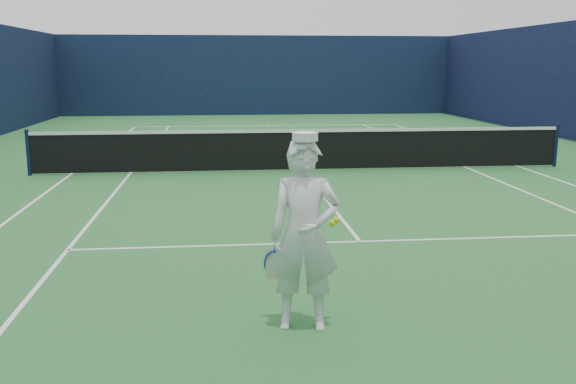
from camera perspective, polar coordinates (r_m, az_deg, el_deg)
The scene contains 5 objects.
ground at distance 15.54m, azimuth 1.36°, elevation 1.90°, with size 80.00×80.00×0.00m, color #26652D.
court_markings at distance 15.54m, azimuth 1.36°, elevation 1.91°, with size 11.03×23.83×0.01m.
windscreen_fence at distance 15.34m, azimuth 1.40°, elevation 9.29°, with size 20.12×36.12×4.00m.
tennis_net at distance 15.46m, azimuth 1.37°, elevation 3.93°, with size 12.88×0.09×1.07m.
tennis_player at distance 6.12m, azimuth 1.47°, elevation -3.80°, with size 0.77×0.57×1.90m.
Camera 1 is at (-1.98, -15.20, 2.51)m, focal length 40.00 mm.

